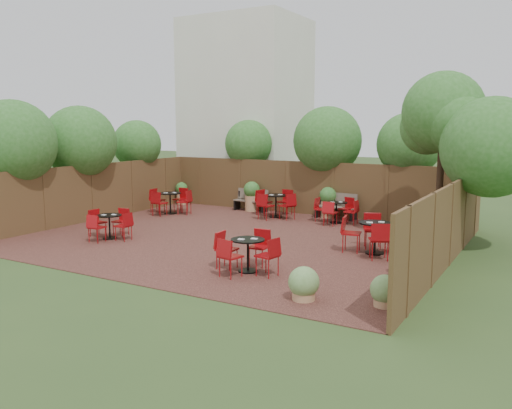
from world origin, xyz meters
The scene contains 13 objects.
ground centered at (0.00, 0.00, 0.00)m, with size 80.00×80.00×0.00m, color #354F23.
courtyard_paving centered at (0.00, 0.00, 0.01)m, with size 12.00×10.00×0.02m, color #331B14.
fence_back centered at (0.00, 5.00, 1.00)m, with size 12.00×0.08×2.00m, color #4E361D.
fence_left centered at (-6.00, 0.00, 1.00)m, with size 0.08×10.00×2.00m, color #4E361D.
fence_right centered at (6.00, 0.00, 1.00)m, with size 0.08×10.00×2.00m, color #4E361D.
neighbour_building centered at (-4.50, 8.00, 4.00)m, with size 5.00×4.00×8.00m, color silver.
overhang_foliage centered at (-1.40, 2.18, 2.74)m, with size 15.97×10.77×2.69m.
courtyard_tree centered at (5.17, 2.81, 3.56)m, with size 2.56×2.46×4.87m.
park_bench_left centered at (-2.24, 4.62, 0.46)m, with size 1.39×0.49×0.85m.
park_bench_right centered at (1.31, 4.63, 0.50)m, with size 1.54×0.64×0.92m.
bistro_tables centered at (0.02, 1.02, 0.48)m, with size 10.38×8.41×0.96m.
planters centered at (-0.12, 3.78, 0.60)m, with size 11.84×4.36×1.16m.
low_shrubs centered at (4.91, -3.13, 0.32)m, with size 2.05×3.35×0.66m.
Camera 1 is at (8.25, -13.21, 3.40)m, focal length 37.48 mm.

